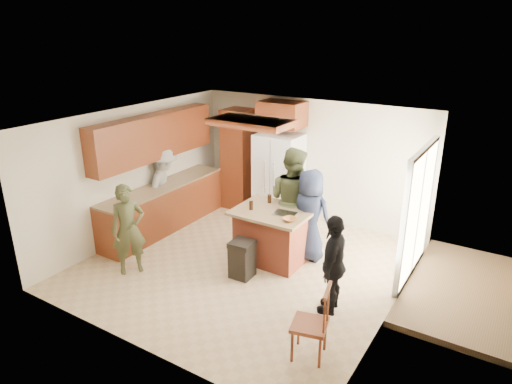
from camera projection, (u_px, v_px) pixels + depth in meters
The scene contains 12 objects.
person_front_left at pixel (128, 229), 7.38m from camera, with size 0.55×0.41×1.52m, color #3A3D23.
person_behind_left at pixel (293, 200), 8.10m from camera, with size 0.93×0.57×1.91m, color #363D23.
person_behind_right at pixel (310, 215), 7.79m from camera, with size 0.80×0.52×1.63m, color #1B2136.
person_side_right at pixel (334, 264), 6.36m from camera, with size 0.87×0.44×1.48m, color black.
person_counter at pixel (164, 188), 9.10m from camera, with size 1.06×0.49×1.64m, color gray.
left_cabinetry at pixel (161, 183), 8.93m from camera, with size 0.64×3.00×2.30m.
back_wall_units at pixel (249, 148), 9.77m from camera, with size 1.80×0.60×2.45m.
refrigerator at pixel (279, 177), 9.48m from camera, with size 0.90×0.76×1.80m.
kitchen_island at pixel (273, 235), 7.86m from camera, with size 1.28×1.03×0.93m.
island_items at pixel (284, 212), 7.52m from camera, with size 0.95×0.72×0.15m.
trash_bin at pixel (242, 259), 7.37m from camera, with size 0.39×0.39×0.63m.
spindle_chair at pixel (311, 325), 5.53m from camera, with size 0.51×0.51×0.99m.
Camera 1 is at (3.81, -5.78, 3.89)m, focal length 32.00 mm.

